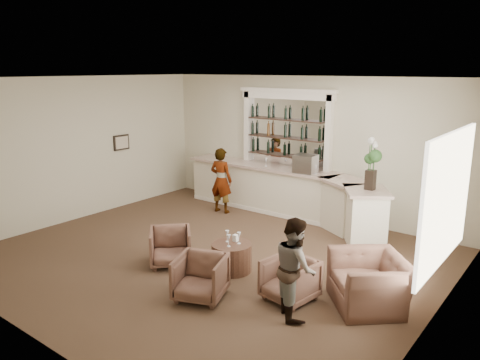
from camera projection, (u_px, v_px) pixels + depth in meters
The scene contains 19 objects.
ground at pixel (210, 256), 8.86m from camera, with size 8.00×8.00×0.00m, color brown.
room_shell at pixel (240, 130), 8.76m from camera, with size 8.04×7.02×3.32m.
bar_counter at pixel (287, 193), 11.13m from camera, with size 5.72×1.80×1.14m.
back_bar_alcove at pixel (286, 129), 11.31m from camera, with size 2.64×0.25×3.00m.
cocktail_table at pixel (232, 257), 8.18m from camera, with size 0.71×0.71×0.50m, color #513023.
sommelier at pixel (221, 180), 11.40m from camera, with size 0.59×0.38×1.61m, color gray.
guest at pixel (295, 267), 6.61m from camera, with size 0.71×0.55×1.46m, color gray.
armchair_left at pixel (170, 247), 8.43m from camera, with size 0.72×0.74×0.67m, color brown.
armchair_center at pixel (200, 277), 7.18m from camera, with size 0.73×0.75×0.68m, color brown.
armchair_right at pixel (290, 280), 7.12m from camera, with size 0.71×0.73×0.66m, color brown.
armchair_far at pixel (370, 282), 6.94m from camera, with size 1.17×1.02×0.76m, color brown.
espresso_machine at pixel (305, 164), 10.62m from camera, with size 0.48×0.40×0.42m, color #ADADB2.
flower_vase at pixel (372, 160), 9.09m from camera, with size 0.27×0.27×1.04m.
wine_glass_bar_left at pixel (266, 162), 11.37m from camera, with size 0.07×0.07×0.21m, color white, non-canonical shape.
wine_glass_bar_right at pixel (316, 169), 10.56m from camera, with size 0.07×0.07×0.21m, color white, non-canonical shape.
wine_glass_tbl_a at pixel (227, 236), 8.19m from camera, with size 0.07×0.07×0.21m, color white, non-canonical shape.
wine_glass_tbl_b at pixel (239, 238), 8.10m from camera, with size 0.07×0.07×0.21m, color white, non-canonical shape.
wine_glass_tbl_c at pixel (229, 241), 7.98m from camera, with size 0.07×0.07×0.21m, color white, non-canonical shape.
napkin_holder at pixel (236, 238), 8.23m from camera, with size 0.08×0.08×0.12m, color white.
Camera 1 is at (5.49, -6.22, 3.48)m, focal length 35.00 mm.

